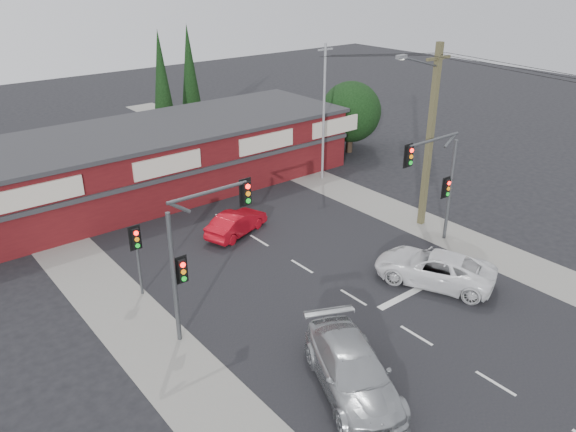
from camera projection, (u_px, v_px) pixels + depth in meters
ground at (351, 296)px, 25.07m from camera, size 120.00×120.00×0.00m
road_strip at (282, 254)px, 28.62m from camera, size 14.00×70.00×0.01m
verge_left at (125, 314)px, 23.79m from camera, size 3.00×70.00×0.02m
verge_right at (394, 212)px, 33.45m from camera, size 3.00×70.00×0.02m
stop_line at (428, 284)px, 25.99m from camera, size 6.50×0.35×0.01m
white_suv at (434, 268)px, 25.88m from camera, size 4.55×6.00×1.52m
silver_suv at (353, 371)px, 19.26m from camera, size 4.43×6.12×1.65m
red_sedan at (236, 223)px, 30.54m from camera, size 4.20×2.62×1.31m
lane_dashes at (353, 297)px, 24.96m from camera, size 0.12×37.30×0.01m
shop_building at (154, 160)px, 35.69m from camera, size 27.30×8.40×4.22m
tree_cluster at (348, 114)px, 43.19m from camera, size 5.90×5.10×5.50m
conifer_near at (162, 81)px, 41.85m from camera, size 1.80×1.80×9.25m
conifer_far at (190, 72)px, 45.26m from camera, size 1.80×1.80×9.25m
traffic_mast_left at (197, 243)px, 21.21m from camera, size 3.77×0.27×5.97m
traffic_mast_right at (439, 174)px, 28.05m from camera, size 3.96×0.27×5.97m
pedestal_signal at (137, 246)px, 24.25m from camera, size 0.55×0.27×3.38m
utility_pole at (429, 132)px, 29.71m from camera, size 4.38×0.59×10.00m
steel_pole at (324, 111)px, 36.76m from camera, size 1.20×0.16×9.00m
power_lines at (540, 77)px, 24.38m from camera, size 2.01×29.00×1.22m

